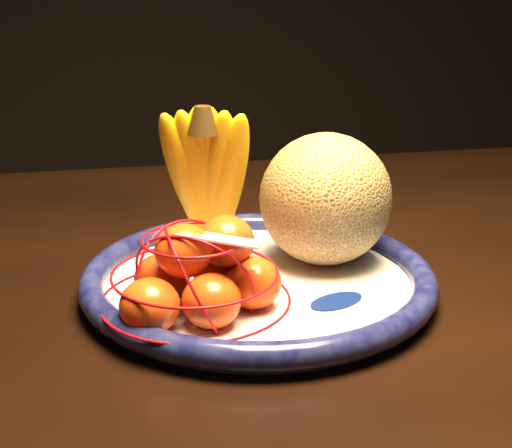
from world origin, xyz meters
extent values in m
cube|color=black|center=(-0.10, 0.03, 0.78)|extent=(1.63, 0.99, 0.04)
cylinder|color=white|center=(-0.16, -0.05, 0.81)|extent=(0.33, 0.33, 0.01)
torus|color=#030233|center=(-0.16, -0.05, 0.82)|extent=(0.36, 0.36, 0.03)
cylinder|color=white|center=(-0.16, -0.05, 0.81)|extent=(0.16, 0.16, 0.00)
ellipsoid|color=#071957|center=(-0.10, -0.11, 0.82)|extent=(0.13, 0.10, 0.00)
ellipsoid|color=#071957|center=(-0.18, 0.04, 0.82)|extent=(0.09, 0.12, 0.00)
ellipsoid|color=#071957|center=(-0.26, -0.05, 0.82)|extent=(0.10, 0.05, 0.00)
sphere|color=olive|center=(-0.07, -0.01, 0.89)|extent=(0.14, 0.14, 0.14)
ellipsoid|color=#DCA900|center=(-0.21, 0.03, 0.91)|extent=(0.10, 0.10, 0.18)
ellipsoid|color=#DCA900|center=(-0.20, 0.03, 0.91)|extent=(0.09, 0.11, 0.18)
ellipsoid|color=#DCA900|center=(-0.20, 0.03, 0.91)|extent=(0.07, 0.10, 0.18)
ellipsoid|color=#DCA900|center=(-0.19, 0.03, 0.91)|extent=(0.05, 0.10, 0.18)
ellipsoid|color=#DCA900|center=(-0.18, 0.02, 0.91)|extent=(0.04, 0.10, 0.18)
ellipsoid|color=#DCA900|center=(-0.17, 0.02, 0.91)|extent=(0.06, 0.11, 0.18)
cone|color=black|center=(-0.19, 0.03, 0.99)|extent=(0.03, 0.03, 0.03)
ellipsoid|color=#FF4C12|center=(-0.27, -0.13, 0.84)|extent=(0.05, 0.05, 0.05)
ellipsoid|color=#FF4C12|center=(-0.22, -0.14, 0.84)|extent=(0.05, 0.05, 0.05)
ellipsoid|color=#FF4C12|center=(-0.17, -0.11, 0.84)|extent=(0.05, 0.05, 0.05)
ellipsoid|color=#FF4C12|center=(-0.26, -0.08, 0.84)|extent=(0.05, 0.05, 0.05)
ellipsoid|color=#FF4C12|center=(-0.20, -0.07, 0.84)|extent=(0.05, 0.05, 0.05)
ellipsoid|color=#FF4C12|center=(-0.24, -0.11, 0.88)|extent=(0.05, 0.05, 0.05)
ellipsoid|color=#FF4C12|center=(-0.20, -0.09, 0.88)|extent=(0.05, 0.05, 0.05)
torus|color=red|center=(-0.23, -0.10, 0.83)|extent=(0.20, 0.20, 0.00)
torus|color=red|center=(-0.23, -0.10, 0.86)|extent=(0.17, 0.17, 0.00)
torus|color=red|center=(-0.23, -0.10, 0.89)|extent=(0.11, 0.11, 0.00)
torus|color=red|center=(-0.23, -0.10, 0.85)|extent=(0.13, 0.10, 0.11)
torus|color=red|center=(-0.23, -0.10, 0.85)|extent=(0.06, 0.12, 0.11)
torus|color=red|center=(-0.23, -0.10, 0.85)|extent=(0.13, 0.11, 0.11)
cube|color=white|center=(-0.21, -0.12, 0.90)|extent=(0.08, 0.05, 0.01)
camera|label=1|loc=(-0.31, -0.69, 1.10)|focal=50.00mm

